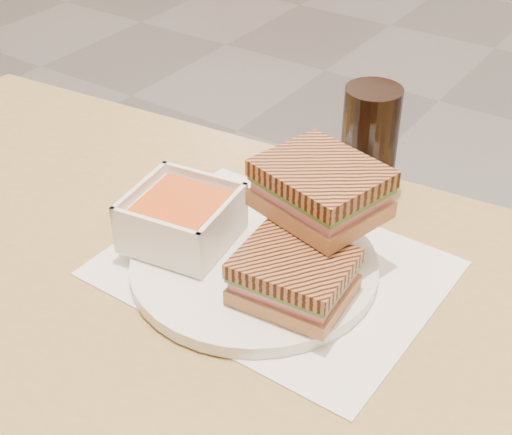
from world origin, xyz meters
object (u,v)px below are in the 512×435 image
Objects in this scene: main_table at (209,405)px; cola_glass at (369,144)px; panini_lower at (294,277)px; soup_bowl at (182,220)px; plate at (254,265)px.

cola_glass reaches higher than main_table.
cola_glass is (-0.04, 0.23, 0.03)m from panini_lower.
cola_glass reaches higher than soup_bowl.
soup_bowl is 1.05× the size of panini_lower.
cola_glass is (0.03, 0.20, 0.06)m from plate.
cola_glass is at bearing 99.07° from panini_lower.
cola_glass is at bearing 86.02° from main_table.
plate is at bearing 9.25° from soup_bowl.
main_table is 0.18m from panini_lower.
main_table is at bearing -42.14° from soup_bowl.
soup_bowl is 0.84× the size of cola_glass.
plate is 0.21m from cola_glass.
panini_lower is at bearing 51.35° from main_table.
main_table is 8.81× the size of cola_glass.
plate is 2.18× the size of soup_bowl.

